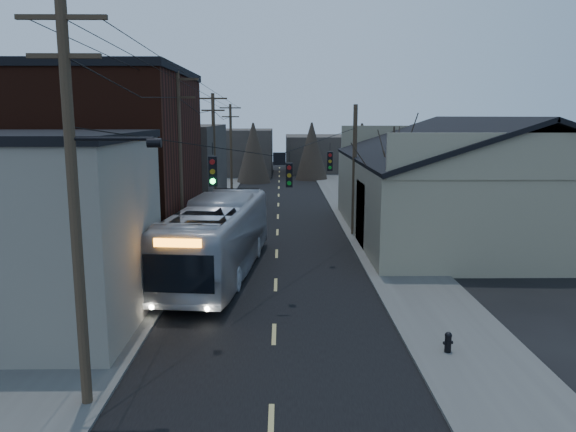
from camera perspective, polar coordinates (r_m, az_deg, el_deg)
name	(u,v)px	position (r m, az deg, el deg)	size (l,w,h in m)	color
road_surface	(278,221)	(41.87, -1.05, -0.55)	(9.00, 110.00, 0.02)	black
sidewalk_left	(191,221)	(42.41, -9.86, -0.50)	(4.00, 110.00, 0.12)	#474744
sidewalk_right	(365,221)	(42.32, 7.79, -0.46)	(4.00, 110.00, 0.12)	#474744
building_clapboard	(28,234)	(22.59, -24.93, -1.71)	(8.00, 8.00, 7.00)	gray
building_brick	(96,167)	(32.92, -18.94, 4.76)	(10.00, 12.00, 10.00)	black
building_left_far	(165,168)	(48.34, -12.39, 4.83)	(9.00, 14.00, 7.00)	#37312C
warehouse	(476,195)	(38.66, 18.55, 2.06)	(16.16, 20.60, 7.73)	gray
building_far_left	(235,152)	(76.56, -5.42, 6.51)	(10.00, 12.00, 6.00)	#37312C
building_far_right	(328,153)	(81.60, 4.07, 6.39)	(12.00, 14.00, 5.00)	#37312C
bare_tree	(392,191)	(32.04, 10.54, 2.49)	(0.40, 0.40, 7.20)	black
utility_lines	(227,161)	(35.57, -6.18, 5.53)	(11.24, 45.28, 10.50)	#382B1E
bus	(217,238)	(27.76, -7.20, -2.21)	(3.15, 13.44, 3.75)	#ACB0B9
parked_car	(227,202)	(46.99, -6.25, 1.40)	(1.47, 4.20, 1.39)	#B6B9BE
fire_hydrant	(448,341)	(19.54, 15.95, -12.13)	(0.33, 0.24, 0.69)	black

